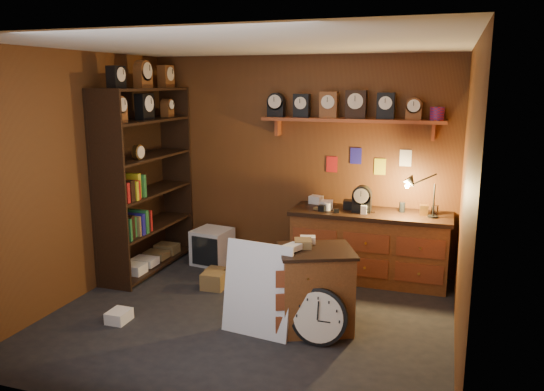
{
  "coord_description": "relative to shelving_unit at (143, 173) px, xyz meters",
  "views": [
    {
      "loc": [
        1.83,
        -4.73,
        2.36
      ],
      "look_at": [
        0.13,
        0.35,
        1.22
      ],
      "focal_mm": 35.0,
      "sensor_mm": 36.0,
      "label": 1
    }
  ],
  "objects": [
    {
      "name": "room_shell",
      "position": [
        1.84,
        -0.87,
        0.47
      ],
      "size": [
        4.02,
        3.62,
        2.71
      ],
      "color": "#5D3316",
      "rests_on": "ground"
    },
    {
      "name": "floor_box_c",
      "position": [
        1.12,
        -0.4,
        -1.16
      ],
      "size": [
        0.27,
        0.23,
        0.19
      ],
      "primitive_type": "cube",
      "rotation": [
        0.0,
        0.0,
        0.05
      ],
      "color": "olive",
      "rests_on": "ground"
    },
    {
      "name": "white_panel",
      "position": [
        1.99,
        -1.28,
        -1.25
      ],
      "size": [
        0.71,
        0.27,
        0.91
      ],
      "primitive_type": "cube",
      "rotation": [
        -0.17,
        0.0,
        -0.13
      ],
      "color": "silver",
      "rests_on": "ground"
    },
    {
      "name": "floor",
      "position": [
        1.79,
        -0.98,
        -1.25
      ],
      "size": [
        4.0,
        4.0,
        0.0
      ],
      "primitive_type": "plane",
      "color": "black",
      "rests_on": "ground"
    },
    {
      "name": "workbench",
      "position": [
        2.79,
        0.49,
        -0.78
      ],
      "size": [
        1.89,
        0.66,
        1.36
      ],
      "color": "brown",
      "rests_on": "ground"
    },
    {
      "name": "big_round_clock",
      "position": [
        2.6,
        -1.3,
        -0.99
      ],
      "size": [
        0.53,
        0.17,
        0.53
      ],
      "color": "black",
      "rests_on": "ground"
    },
    {
      "name": "mini_fridge",
      "position": [
        0.73,
        0.41,
        -1.02
      ],
      "size": [
        0.5,
        0.52,
        0.47
      ],
      "rotation": [
        0.0,
        0.0,
        -0.13
      ],
      "color": "silver",
      "rests_on": "ground"
    },
    {
      "name": "floor_box_a",
      "position": [
        1.02,
        -0.11,
        -1.18
      ],
      "size": [
        0.23,
        0.2,
        0.14
      ],
      "primitive_type": "cube",
      "rotation": [
        0.0,
        0.0,
        -0.01
      ],
      "color": "olive",
      "rests_on": "ground"
    },
    {
      "name": "shelving_unit",
      "position": [
        0.0,
        0.0,
        0.0
      ],
      "size": [
        0.47,
        1.6,
        2.58
      ],
      "color": "black",
      "rests_on": "ground"
    },
    {
      "name": "low_cabinet",
      "position": [
        2.49,
        -0.99,
        -0.82
      ],
      "size": [
        0.88,
        0.82,
        0.89
      ],
      "rotation": [
        0.0,
        0.0,
        0.41
      ],
      "color": "brown",
      "rests_on": "ground"
    },
    {
      "name": "floor_box_b",
      "position": [
        0.58,
        -1.49,
        -1.19
      ],
      "size": [
        0.2,
        0.24,
        0.12
      ],
      "primitive_type": "cube",
      "rotation": [
        0.0,
        0.0,
        0.01
      ],
      "color": "white",
      "rests_on": "ground"
    }
  ]
}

